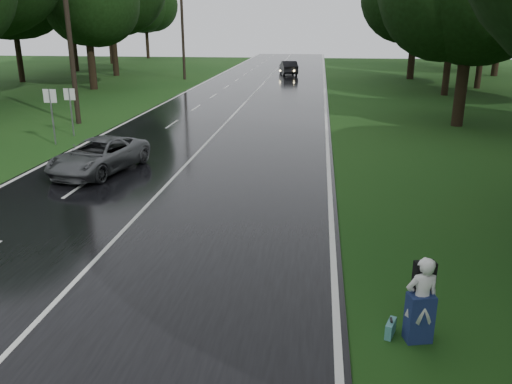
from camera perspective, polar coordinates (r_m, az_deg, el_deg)
ground at (r=11.43m, az=-22.31°, el=-12.47°), size 160.00×160.00×0.00m
road at (r=29.47m, az=-3.61°, el=7.35°), size 12.00×140.00×0.04m
lane_center at (r=29.47m, az=-3.61°, el=7.40°), size 0.12×140.00×0.01m
grey_car at (r=20.87m, az=-17.00°, el=3.89°), size 3.07×4.98×1.29m
far_car at (r=59.19m, az=3.61°, el=13.59°), size 2.44×4.77×1.50m
hitchhiker at (r=9.95m, az=17.81°, el=-11.56°), size 0.69×0.65×1.68m
suitcase at (r=10.25m, az=14.67°, el=-14.40°), size 0.26×0.43×0.30m
utility_pole_mid at (r=31.89m, az=-19.02°, el=7.20°), size 1.80×0.28×9.20m
utility_pole_far at (r=54.84m, az=-7.90°, el=12.25°), size 1.80×0.28×10.07m
road_sign_a at (r=26.68m, az=-21.29°, el=4.94°), size 0.63×0.10×2.63m
road_sign_b at (r=28.36m, az=-19.51°, el=5.87°), size 0.58×0.10×2.43m
tree_left_e at (r=48.26m, az=-17.49°, el=10.80°), size 8.48×8.48×13.26m
tree_left_f at (r=60.30m, az=-15.19°, el=12.34°), size 10.53×10.53×16.46m
tree_right_d at (r=31.61m, az=21.32°, el=6.85°), size 8.31×8.31×12.98m
tree_right_e at (r=44.91m, az=20.11°, el=10.04°), size 8.85×8.85×13.83m
tree_right_f at (r=57.12m, az=16.67°, el=11.91°), size 8.96×8.96×14.00m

